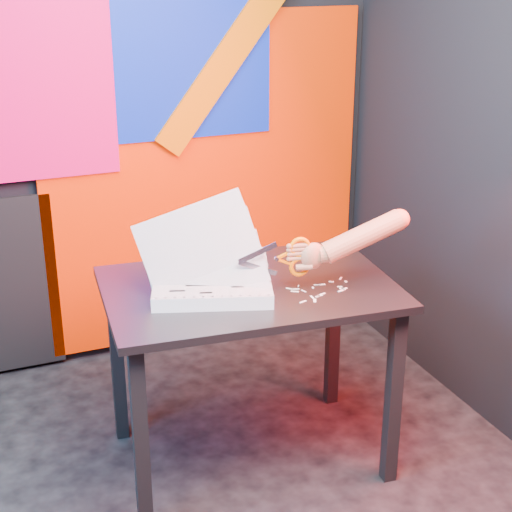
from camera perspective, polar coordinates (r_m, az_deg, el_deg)
name	(u,v)px	position (r m, az deg, el deg)	size (l,w,h in m)	color
room	(152,166)	(2.18, -7.56, 6.50)	(3.01, 3.01, 2.71)	#2C2D2E
backdrop	(83,172)	(3.68, -12.45, 5.96)	(2.88, 0.05, 2.08)	#EC2700
work_table	(249,311)	(2.93, -0.51, -4.04)	(1.12, 0.80, 0.75)	black
printout_stack	(211,284)	(2.81, -3.26, -2.06)	(0.50, 0.43, 0.39)	white
scissors	(295,257)	(2.79, 2.83, -0.10)	(0.26, 0.06, 0.15)	silver
hand_forearm	(354,239)	(2.84, 7.16, 1.21)	(0.44, 0.13, 0.20)	#9C5438
paper_clippings	(319,290)	(2.85, 4.60, -2.50)	(0.25, 0.17, 0.00)	silver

